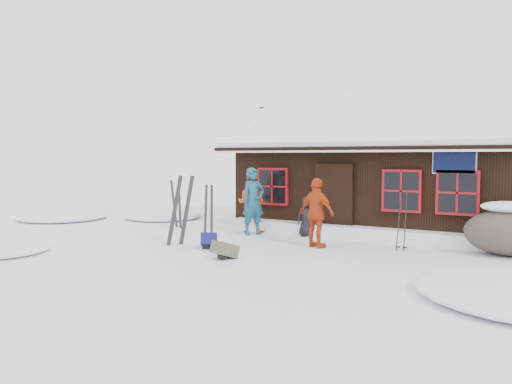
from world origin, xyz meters
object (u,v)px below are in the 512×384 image
skier_crouched (306,217)px  ski_poles (402,222)px  skier_orange_left (251,203)px  backpack_olive (225,252)px  boulder (508,231)px  backpack_blue (209,243)px  skier_orange_right (317,213)px  ski_pair_left (181,211)px  skier_teal (253,201)px

skier_crouched → ski_poles: 3.01m
skier_orange_left → backpack_olive: size_ratio=3.39×
boulder → backpack_blue: (-6.41, -2.73, -0.42)m
ski_poles → backpack_blue: (-4.17, -2.12, -0.54)m
ski_poles → backpack_olive: ski_poles is taller
skier_orange_right → skier_crouched: (-0.98, 1.51, -0.31)m
boulder → ski_pair_left: bearing=-159.7°
ski_poles → skier_orange_right: bearing=-160.1°
skier_orange_left → ski_poles: (4.58, -0.58, -0.19)m
skier_teal → ski_poles: bearing=-65.2°
boulder → backpack_olive: (-5.37, -3.59, -0.42)m
skier_teal → skier_crouched: 1.58m
skier_orange_left → backpack_blue: skier_orange_left is taller
backpack_olive → backpack_blue: bearing=156.6°
skier_orange_right → backpack_blue: 2.77m
skier_teal → boulder: 6.59m
backpack_olive → skier_orange_left: bearing=128.2°
backpack_olive → skier_orange_right: bearing=77.9°
ski_pair_left → backpack_olive: bearing=-59.0°
skier_crouched → backpack_olive: (-0.23, -3.79, -0.42)m
skier_crouched → backpack_blue: bearing=-155.8°
skier_orange_right → backpack_blue: size_ratio=3.35×
skier_teal → ski_poles: (4.33, -0.28, -0.29)m
skier_crouched → backpack_olive: bearing=-135.8°
skier_orange_right → boulder: 4.37m
ski_pair_left → backpack_blue: bearing=-36.4°
skier_teal → skier_orange_left: size_ratio=1.11×
boulder → backpack_blue: boulder is taller
skier_orange_right → skier_orange_left: bearing=-8.4°
ski_poles → backpack_olive: 4.35m
skier_orange_right → ski_poles: (1.92, 0.69, -0.18)m
skier_crouched → backpack_olive: size_ratio=2.16×
skier_orange_right → backpack_olive: skier_orange_right is taller
skier_orange_left → skier_orange_right: size_ratio=1.01×
skier_teal → skier_orange_right: 2.61m
skier_orange_left → backpack_olive: skier_orange_left is taller
skier_crouched → boulder: size_ratio=0.59×
skier_crouched → skier_teal: bearing=158.1°
skier_teal → skier_crouched: size_ratio=1.74×
ski_pair_left → backpack_olive: ski_pair_left is taller
backpack_blue → backpack_olive: bearing=-72.7°
skier_teal → skier_orange_left: bearing=68.7°
ski_pair_left → skier_crouched: bearing=18.3°
skier_orange_left → skier_teal: bearing=119.6°
skier_teal → backpack_olive: 3.57m
skier_crouched → boulder: 5.14m
skier_orange_right → boulder: skier_orange_right is taller
boulder → ski_pair_left: (-7.32, -2.71, 0.32)m
ski_poles → ski_pair_left: bearing=-157.6°
skier_teal → ski_poles: skier_teal is taller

